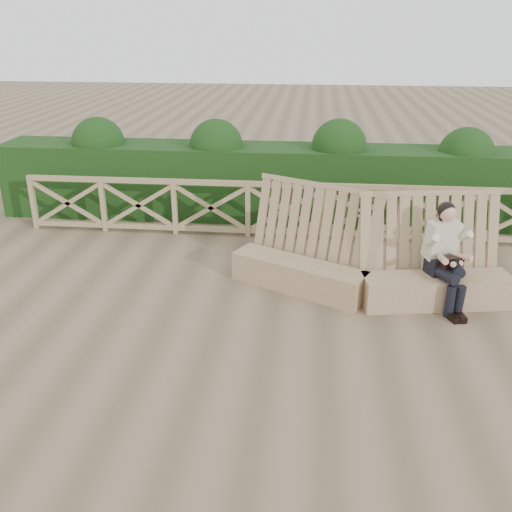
# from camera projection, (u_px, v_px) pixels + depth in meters

# --- Properties ---
(ground) EXTENTS (60.00, 60.00, 0.00)m
(ground) POSITION_uv_depth(u_px,v_px,m) (270.00, 328.00, 7.84)
(ground) COLOR brown
(ground) RESTS_ON ground
(bench) EXTENTS (4.21, 1.67, 1.60)m
(bench) POSITION_uv_depth(u_px,v_px,m) (366.00, 270.00, 8.64)
(bench) COLOR olive
(bench) RESTS_ON ground
(woman) EXTENTS (0.62, 1.01, 1.55)m
(woman) POSITION_uv_depth(u_px,v_px,m) (446.00, 253.00, 8.20)
(woman) COLOR black
(woman) RESTS_ON ground
(guardrail) EXTENTS (10.10, 0.09, 1.10)m
(guardrail) POSITION_uv_depth(u_px,v_px,m) (285.00, 210.00, 10.83)
(guardrail) COLOR #8B7251
(guardrail) RESTS_ON ground
(hedge) EXTENTS (12.00, 1.20, 1.50)m
(hedge) POSITION_uv_depth(u_px,v_px,m) (288.00, 183.00, 11.85)
(hedge) COLOR black
(hedge) RESTS_ON ground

